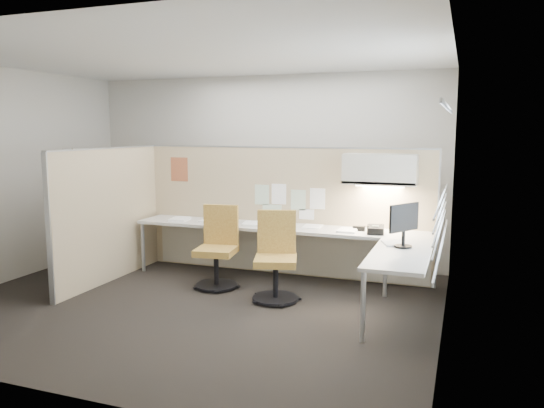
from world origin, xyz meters
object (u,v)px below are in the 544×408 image
at_px(chair_left, 218,250).
at_px(phone, 375,230).
at_px(monitor, 404,222).
at_px(desk, 299,239).
at_px(chair_right, 276,259).

distance_m(chair_left, phone, 2.00).
bearing_deg(monitor, desk, 98.58).
xyz_separation_m(desk, monitor, (1.37, -0.61, 0.40)).
xyz_separation_m(chair_right, monitor, (1.46, 0.03, 0.52)).
bearing_deg(chair_right, chair_left, 148.49).
relative_size(desk, chair_left, 3.91).
xyz_separation_m(desk, chair_left, (-0.96, -0.40, -0.12)).
relative_size(desk, chair_right, 3.88).
bearing_deg(phone, monitor, -64.96).
distance_m(desk, monitor, 1.55).
height_order(chair_left, phone, chair_left).
xyz_separation_m(desk, phone, (0.96, 0.04, 0.18)).
height_order(chair_left, monitor, monitor).
relative_size(chair_right, monitor, 2.16).
bearing_deg(chair_left, desk, 14.70).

